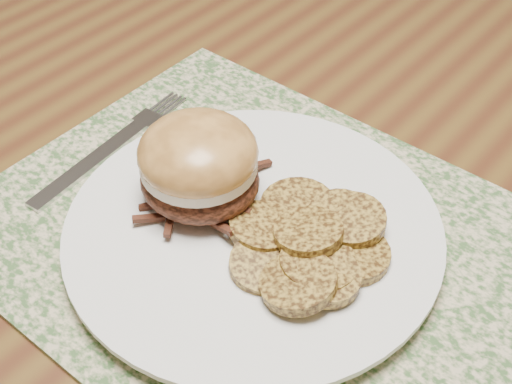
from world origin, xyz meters
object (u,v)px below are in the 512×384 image
dining_table (382,252)px  fork (113,146)px  pork_sandwich (199,164)px  dinner_plate (253,232)px

dining_table → fork: size_ratio=8.33×
pork_sandwich → fork: size_ratio=0.54×
dining_table → dinner_plate: dinner_plate is taller
dining_table → pork_sandwich: (-0.10, -0.12, 0.13)m
dining_table → pork_sandwich: bearing=-128.4°
dining_table → fork: bearing=-151.1°
dinner_plate → fork: bearing=177.9°
pork_sandwich → fork: 0.12m
dining_table → pork_sandwich: 0.21m
dining_table → pork_sandwich: size_ratio=15.51×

